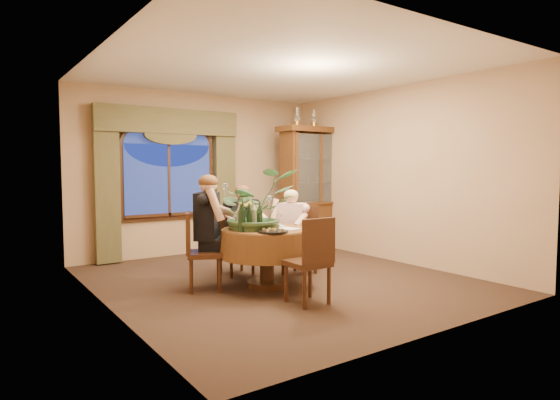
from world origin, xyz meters
TOP-DOWN VIEW (x-y plane):
  - floor at (0.00, 0.00)m, footprint 5.00×5.00m
  - wall_back at (0.00, 2.50)m, footprint 4.50×0.00m
  - wall_right at (2.25, 0.00)m, footprint 0.00×5.00m
  - ceiling at (0.00, 0.00)m, footprint 5.00×5.00m
  - window at (-0.60, 2.43)m, footprint 1.62×0.10m
  - arched_transom at (-0.60, 2.43)m, footprint 1.60×0.06m
  - drapery_left at (-1.63, 2.38)m, footprint 0.38×0.14m
  - drapery_right at (0.43, 2.38)m, footprint 0.38×0.14m
  - swag_valance at (-0.60, 2.35)m, footprint 2.45×0.16m
  - dining_table at (-0.36, -0.24)m, footprint 1.45×1.45m
  - china_cabinet at (1.98, 1.75)m, footprint 1.40×0.55m
  - oil_lamp_left at (1.59, 1.75)m, footprint 0.11×0.11m
  - oil_lamp_center at (1.98, 1.75)m, footprint 0.11×0.11m
  - oil_lamp_right at (2.38, 1.75)m, footprint 0.11×0.11m
  - chair_right at (0.40, 0.10)m, footprint 0.55×0.55m
  - chair_back_right at (-0.33, 0.60)m, footprint 0.44×0.44m
  - chair_back at (-1.06, 0.08)m, footprint 0.56×0.56m
  - chair_front_left at (-0.37, -1.08)m, footprint 0.42×0.42m
  - person_pink at (0.33, 0.18)m, footprint 0.56×0.58m
  - person_back at (-0.97, 0.21)m, footprint 0.68×0.69m
  - person_scarf at (-0.28, 0.51)m, footprint 0.50×0.46m
  - stoneware_vase at (-0.46, -0.12)m, footprint 0.16×0.16m
  - centerpiece_plant at (-0.48, -0.15)m, footprint 0.99×1.10m
  - olive_bowl at (-0.30, -0.31)m, footprint 0.15×0.15m
  - cheese_platter at (-0.51, -0.60)m, footprint 0.35×0.35m
  - wine_bottle_0 at (-0.54, -0.20)m, footprint 0.07×0.07m
  - wine_bottle_1 at (-0.64, -0.27)m, footprint 0.07×0.07m
  - wine_bottle_2 at (-0.50, -0.30)m, footprint 0.07×0.07m
  - wine_bottle_3 at (-0.69, -0.12)m, footprint 0.07×0.07m
  - wine_bottle_4 at (-0.78, -0.32)m, footprint 0.07×0.07m
  - wine_bottle_5 at (-0.63, -0.11)m, footprint 0.07×0.07m
  - tasting_paper_0 at (-0.17, -0.41)m, footprint 0.28×0.34m
  - tasting_paper_1 at (-0.13, -0.05)m, footprint 0.26×0.33m
  - wine_glass_person_pink at (-0.02, -0.03)m, footprint 0.07×0.07m
  - wine_glass_person_back at (-0.68, 0.00)m, footprint 0.07×0.07m
  - wine_glass_person_scarf at (-0.32, 0.16)m, footprint 0.07×0.07m

SIDE VIEW (x-z plane):
  - floor at x=0.00m, z-range 0.00..0.00m
  - dining_table at x=-0.36m, z-range 0.00..0.75m
  - chair_right at x=0.40m, z-range 0.00..0.96m
  - chair_back_right at x=-0.33m, z-range 0.00..0.96m
  - chair_back at x=-1.06m, z-range 0.00..0.96m
  - chair_front_left at x=-0.37m, z-range 0.00..0.96m
  - person_pink at x=0.33m, z-range 0.00..1.21m
  - person_scarf at x=-0.28m, z-range 0.00..1.28m
  - person_back at x=-0.97m, z-range 0.00..1.43m
  - tasting_paper_0 at x=-0.17m, z-range 0.75..0.76m
  - tasting_paper_1 at x=-0.13m, z-range 0.75..0.76m
  - cheese_platter at x=-0.51m, z-range 0.75..0.77m
  - olive_bowl at x=-0.30m, z-range 0.75..0.80m
  - wine_glass_person_pink at x=-0.02m, z-range 0.75..0.93m
  - wine_glass_person_back at x=-0.68m, z-range 0.75..0.93m
  - wine_glass_person_scarf at x=-0.32m, z-range 0.75..0.93m
  - stoneware_vase at x=-0.46m, z-range 0.75..1.05m
  - wine_bottle_0 at x=-0.54m, z-range 0.75..1.08m
  - wine_bottle_1 at x=-0.64m, z-range 0.75..1.08m
  - wine_bottle_2 at x=-0.50m, z-range 0.75..1.08m
  - wine_bottle_3 at x=-0.69m, z-range 0.75..1.08m
  - wine_bottle_4 at x=-0.78m, z-range 0.75..1.08m
  - wine_bottle_5 at x=-0.63m, z-range 0.75..1.08m
  - china_cabinet at x=1.98m, z-range 0.00..2.26m
  - drapery_left at x=-1.63m, z-range 0.02..2.34m
  - drapery_right at x=0.43m, z-range 0.02..2.34m
  - window at x=-0.60m, z-range 0.64..1.96m
  - centerpiece_plant at x=-0.48m, z-range 0.95..1.81m
  - wall_back at x=0.00m, z-range -0.85..3.65m
  - wall_right at x=2.25m, z-range -1.10..3.90m
  - arched_transom at x=-0.60m, z-range 1.86..2.30m
  - swag_valance at x=-0.60m, z-range 2.07..2.49m
  - oil_lamp_left at x=1.59m, z-range 2.26..2.60m
  - oil_lamp_center at x=1.98m, z-range 2.26..2.60m
  - oil_lamp_right at x=2.38m, z-range 2.26..2.60m
  - ceiling at x=0.00m, z-range 2.80..2.80m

